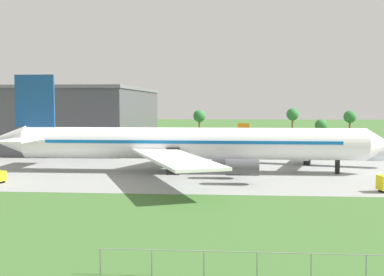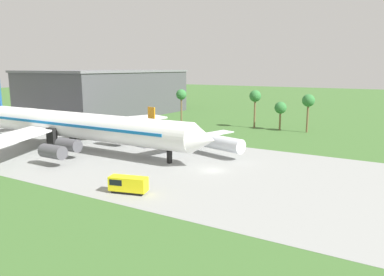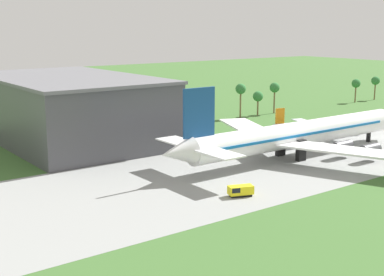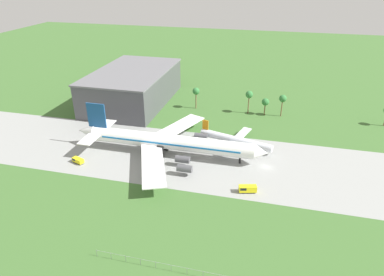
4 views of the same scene
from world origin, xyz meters
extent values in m
cylinder|color=white|center=(-37.21, 0.46, 5.58)|extent=(64.94, 5.97, 5.97)
cone|color=white|center=(-73.42, 0.46, 6.02)|extent=(7.47, 5.67, 5.67)
cube|color=#146BB7|center=(-37.21, 0.46, 6.02)|extent=(55.20, 6.09, 0.60)
cube|color=navy|center=(-67.89, 0.46, 13.64)|extent=(7.77, 0.50, 10.15)
cube|color=white|center=(-68.19, 0.46, 6.47)|extent=(5.38, 23.89, 0.30)
cube|color=white|center=(-39.06, -14.89, 4.53)|extent=(18.70, 31.36, 0.44)
cube|color=white|center=(-39.06, 15.80, 4.53)|extent=(18.70, 31.36, 0.44)
cylinder|color=#4C4C51|center=(-30.42, -6.71, 2.79)|extent=(5.38, 2.69, 2.69)
cylinder|color=#4C4C51|center=(-28.01, -12.68, 2.79)|extent=(5.38, 2.69, 2.69)
cylinder|color=#4C4C51|center=(-30.42, 7.63, 2.79)|extent=(5.38, 2.69, 2.69)
cylinder|color=#4C4C51|center=(-28.01, 13.60, 2.79)|extent=(5.38, 2.69, 2.69)
cube|color=black|center=(-9.94, 0.46, 2.49)|extent=(0.70, 0.90, 4.98)
cube|color=black|center=(-40.46, -2.83, 2.49)|extent=(2.40, 1.20, 4.98)
cube|color=black|center=(-40.46, 3.74, 2.49)|extent=(2.40, 1.20, 4.98)
cylinder|color=silver|center=(-13.43, 13.51, 2.91)|extent=(30.78, 11.42, 3.06)
cube|color=orange|center=(-26.90, 17.32, 6.59)|extent=(2.72, 0.98, 4.29)
cube|color=silver|center=(-13.43, 13.51, 2.60)|extent=(11.16, 27.95, 0.24)
cube|color=black|center=(-13.43, 13.51, 1.46)|extent=(1.90, 2.98, 2.91)
cube|color=black|center=(-69.42, -14.29, 0.20)|extent=(4.31, 3.03, 0.40)
cube|color=yellow|center=(-69.42, -14.29, 1.20)|extent=(5.03, 3.45, 1.61)
cube|color=black|center=(-70.61, -13.86, 1.45)|extent=(2.22, 2.47, 0.90)
cube|color=#47474C|center=(-74.06, 51.57, 8.41)|extent=(36.00, 60.00, 16.81)
cube|color=slate|center=(-74.06, 51.57, 17.21)|extent=(36.72, 61.20, 0.80)
cylinder|color=brown|center=(-3.68, 50.53, 3.09)|extent=(0.56, 0.56, 6.19)
sphere|color=#337538|center=(-3.68, 50.53, 6.79)|extent=(3.60, 3.60, 3.60)
cylinder|color=brown|center=(-11.84, 50.53, 4.69)|extent=(0.56, 0.56, 9.37)
sphere|color=#337538|center=(-11.84, 50.53, 9.97)|extent=(3.60, 3.60, 3.60)
cylinder|color=brown|center=(51.35, 50.53, 3.63)|extent=(0.56, 0.56, 7.26)
sphere|color=#337538|center=(51.35, 50.53, 7.86)|extent=(3.60, 3.60, 3.60)
cylinder|color=brown|center=(4.41, 50.53, 4.36)|extent=(0.56, 0.56, 8.72)
sphere|color=#337538|center=(4.41, 50.53, 9.32)|extent=(3.60, 3.60, 3.60)
cylinder|color=brown|center=(-38.93, 50.53, 4.42)|extent=(0.56, 0.56, 8.85)
sphere|color=#337538|center=(-38.93, 50.53, 9.45)|extent=(3.60, 3.60, 3.60)
cylinder|color=brown|center=(64.58, 50.53, 3.79)|extent=(0.56, 0.56, 7.58)
sphere|color=#337538|center=(64.58, 50.53, 8.18)|extent=(3.60, 3.60, 3.60)
camera|label=1|loc=(-30.15, -90.56, 13.24)|focal=45.00mm
camera|label=2|loc=(30.74, -59.02, 18.70)|focal=35.00mm
camera|label=3|loc=(-133.08, -84.90, 30.91)|focal=50.00mm
camera|label=4|loc=(-0.51, -112.05, 67.20)|focal=32.00mm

